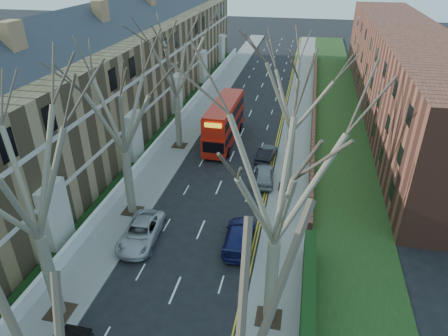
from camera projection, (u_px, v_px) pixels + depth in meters
The scene contains 16 objects.
pavement_left at pixel (204, 109), 50.60m from camera, with size 3.00×102.00×0.12m, color slate.
pavement_right at pixel (299, 116), 48.42m from camera, with size 3.00×102.00×0.12m, color slate.
terrace_left at pixel (114, 81), 42.49m from camera, with size 9.70×78.00×13.60m.
flats_right at pixel (402, 73), 47.42m from camera, with size 13.97×54.00×10.00m.
front_wall_left at pixel (171, 128), 43.76m from camera, with size 0.30×78.00×1.00m.
grass_verge_right at pixel (337, 119), 47.57m from camera, with size 6.00×102.00×0.06m.
tree_left_mid at pixel (18, 162), 17.66m from camera, with size 10.50×10.50×14.71m.
tree_left_far at pixel (118, 98), 26.40m from camera, with size 10.15×10.15×14.22m.
tree_left_dist at pixel (174, 53), 36.54m from camera, with size 10.50×10.50×14.71m.
tree_right_mid at pixel (280, 167), 17.31m from camera, with size 10.50×10.50×14.71m.
tree_right_far at pixel (296, 82), 29.48m from camera, with size 10.15×10.15×14.22m.
double_decker_bus at pixel (224, 123), 41.25m from camera, with size 2.71×10.09×4.24m.
car_left_far at pixel (141, 232), 27.52m from camera, with size 2.32×5.02×1.40m, color #ADACB2.
car_right_near at pixel (239, 236), 27.17m from camera, with size 1.94×4.78×1.39m, color #161A50.
car_right_mid at pixel (264, 175), 34.54m from camera, with size 1.66×4.12×1.40m, color gray.
car_right_far at pixel (266, 154), 38.27m from camera, with size 1.38×3.96×1.30m, color black.
Camera 1 is at (6.45, -7.39, 17.82)m, focal length 32.00 mm.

